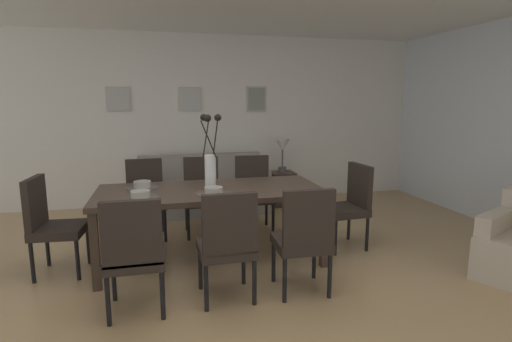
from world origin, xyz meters
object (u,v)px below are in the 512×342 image
at_px(side_table, 282,189).
at_px(centerpiece_vase, 210,161).
at_px(dining_chair_near_right, 146,195).
at_px(table_lamp, 283,148).
at_px(dining_chair_near_left, 134,251).
at_px(bowl_near_right, 142,184).
at_px(bowl_near_left, 140,194).
at_px(sofa, 203,191).
at_px(framed_picture_right, 256,99).
at_px(dining_chair_far_left, 228,241).
at_px(dining_chair_far_right, 202,192).
at_px(framed_picture_center, 190,99).
at_px(dining_chair_head_east, 350,202).
at_px(dining_table, 211,195).
at_px(dining_chair_mid_right, 254,189).
at_px(framed_picture_left, 118,99).
at_px(bowl_far_left, 214,190).
at_px(dining_chair_mid_left, 304,235).
at_px(dining_chair_head_west, 50,221).

bearing_deg(side_table, centerpiece_vase, -125.17).
distance_m(dining_chair_near_right, table_lamp, 2.27).
height_order(dining_chair_near_left, bowl_near_right, dining_chair_near_left).
xyz_separation_m(bowl_near_left, side_table, (2.00, 2.12, -0.52)).
xyz_separation_m(centerpiece_vase, bowl_near_right, (-0.66, 0.22, -0.24)).
bearing_deg(sofa, dining_chair_near_left, -105.84).
xyz_separation_m(dining_chair_near_left, framed_picture_right, (1.73, 3.31, 1.12)).
xyz_separation_m(dining_chair_far_left, dining_chair_far_right, (-0.02, 1.77, 0.00)).
bearing_deg(bowl_near_right, dining_chair_near_right, 90.26).
xyz_separation_m(table_lamp, framed_picture_center, (-1.34, 0.49, 0.73)).
xyz_separation_m(dining_chair_near_right, dining_chair_head_east, (2.19, -0.87, 0.00)).
bearing_deg(dining_chair_head_east, dining_table, -179.07).
relative_size(bowl_near_left, framed_picture_right, 0.43).
distance_m(dining_chair_head_east, framed_picture_right, 2.66).
distance_m(dining_chair_mid_right, table_lamp, 1.30).
bearing_deg(side_table, dining_table, -125.17).
height_order(dining_chair_far_right, bowl_near_right, dining_chair_far_right).
bearing_deg(bowl_near_left, framed_picture_center, 75.78).
distance_m(dining_chair_far_right, sofa, 1.04).
relative_size(dining_chair_mid_right, centerpiece_vase, 1.25).
bearing_deg(sofa, framed_picture_center, 103.39).
relative_size(dining_table, framed_picture_left, 6.23).
relative_size(bowl_near_left, bowl_far_left, 1.00).
xyz_separation_m(dining_chair_head_east, sofa, (-1.41, 1.88, -0.23)).
relative_size(dining_chair_head_east, bowl_near_left, 5.41).
height_order(dining_chair_mid_left, framed_picture_left, framed_picture_left).
relative_size(dining_chair_mid_left, centerpiece_vase, 1.25).
height_order(dining_chair_mid_left, framed_picture_center, framed_picture_center).
relative_size(dining_chair_near_right, dining_chair_far_right, 1.00).
relative_size(centerpiece_vase, bowl_near_left, 4.32).
xyz_separation_m(bowl_near_left, bowl_far_left, (0.66, 0.00, 0.00)).
distance_m(dining_chair_near_right, framed_picture_right, 2.53).
bearing_deg(side_table, dining_chair_far_right, -143.09).
distance_m(dining_chair_head_west, bowl_near_right, 0.89).
bearing_deg(sofa, dining_table, -93.45).
distance_m(dining_table, dining_chair_mid_right, 1.09).
bearing_deg(dining_table, framed_picture_right, 66.34).
bearing_deg(table_lamp, dining_table, -125.17).
height_order(dining_table, dining_chair_mid_left, dining_chair_mid_left).
height_order(dining_chair_near_right, centerpiece_vase, centerpiece_vase).
height_order(dining_chair_mid_right, bowl_near_left, dining_chair_mid_right).
bearing_deg(dining_table, sofa, 86.55).
bearing_deg(dining_chair_near_left, dining_chair_near_right, 89.27).
height_order(dining_chair_near_right, sofa, dining_chair_near_right).
height_order(dining_chair_head_east, centerpiece_vase, centerpiece_vase).
bearing_deg(dining_chair_mid_right, dining_chair_head_west, -158.40).
height_order(side_table, framed_picture_center, framed_picture_center).
height_order(dining_table, dining_chair_head_west, dining_chair_head_west).
bearing_deg(dining_chair_head_west, dining_chair_near_left, -49.89).
relative_size(dining_table, bowl_near_right, 12.94).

